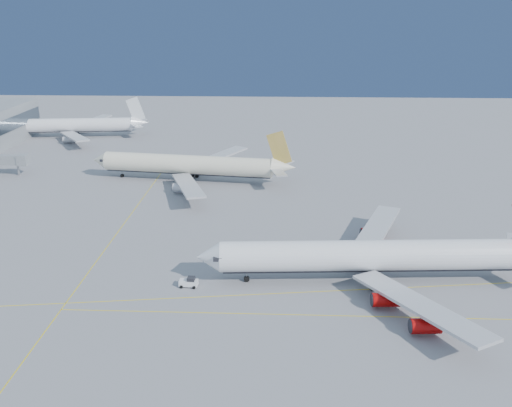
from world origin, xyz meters
name	(u,v)px	position (x,y,z in m)	size (l,w,h in m)	color
ground	(282,279)	(0.00, 0.00, 0.00)	(500.00, 500.00, 0.00)	slate
taxiway_lines	(213,264)	(-14.71, 6.34, 0.01)	(118.86, 140.00, 0.02)	yellow
airliner_virgin	(375,256)	(18.55, 0.42, 5.27)	(70.86, 63.52, 17.47)	white
airliner_etihad	(192,165)	(-28.22, 67.93, 5.24)	(65.93, 60.42, 17.22)	beige
airliner_third	(74,125)	(-87.51, 130.33, 5.08)	(62.52, 57.25, 16.77)	white
pushback_tug	(189,282)	(-18.14, -3.95, 0.94)	(3.72, 2.41, 2.03)	white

